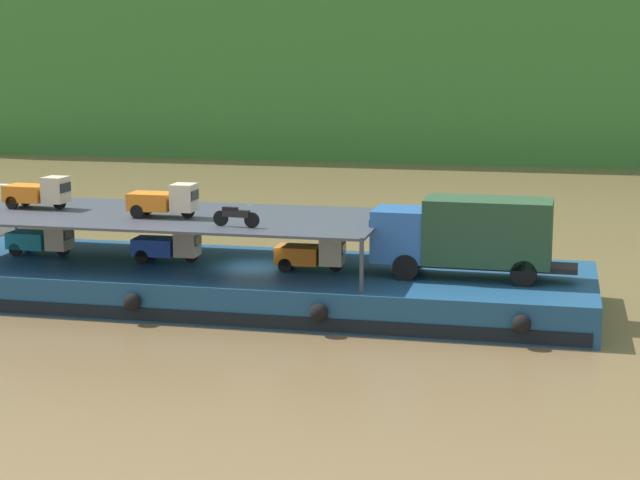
{
  "coord_description": "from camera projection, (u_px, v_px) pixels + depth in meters",
  "views": [
    {
      "loc": [
        11.86,
        -40.71,
        10.44
      ],
      "look_at": [
        2.66,
        0.0,
        2.7
      ],
      "focal_mm": 59.8,
      "sensor_mm": 36.0,
      "label": 1
    }
  ],
  "objects": [
    {
      "name": "covered_lorry",
      "position": [
        467.0,
        234.0,
        40.88
      ],
      "size": [
        7.89,
        2.4,
        3.1
      ],
      "color": "#285BA3",
      "rests_on": "cargo_barge"
    },
    {
      "name": "mini_truck_lower_aft",
      "position": [
        168.0,
        245.0,
        44.07
      ],
      "size": [
        2.77,
        1.26,
        1.38
      ],
      "color": "#1E47B7",
      "rests_on": "cargo_barge"
    },
    {
      "name": "cargo_barge",
      "position": [
        256.0,
        285.0,
        43.36
      ],
      "size": [
        27.01,
        8.76,
        1.5
      ],
      "color": "navy",
      "rests_on": "ground"
    },
    {
      "name": "mini_truck_lower_stern",
      "position": [
        42.0,
        239.0,
        45.47
      ],
      "size": [
        2.77,
        1.25,
        1.38
      ],
      "color": "teal",
      "rests_on": "cargo_barge"
    },
    {
      "name": "motorcycle_upper_port",
      "position": [
        236.0,
        216.0,
        40.7
      ],
      "size": [
        1.9,
        0.55,
        0.87
      ],
      "color": "black",
      "rests_on": "cargo_rack"
    },
    {
      "name": "mini_truck_upper_stern",
      "position": [
        38.0,
        192.0,
        45.23
      ],
      "size": [
        2.8,
        1.3,
        1.38
      ],
      "color": "orange",
      "rests_on": "cargo_rack"
    },
    {
      "name": "cargo_rack",
      "position": [
        167.0,
        216.0,
        43.72
      ],
      "size": [
        17.81,
        7.43,
        2.0
      ],
      "color": "#383D47",
      "rests_on": "cargo_barge"
    },
    {
      "name": "mini_truck_lower_mid",
      "position": [
        312.0,
        254.0,
        42.34
      ],
      "size": [
        2.77,
        1.25,
        1.38
      ],
      "color": "orange",
      "rests_on": "cargo_barge"
    },
    {
      "name": "mini_truck_upper_mid",
      "position": [
        164.0,
        200.0,
        42.91
      ],
      "size": [
        2.74,
        1.21,
        1.38
      ],
      "color": "orange",
      "rests_on": "cargo_rack"
    },
    {
      "name": "ground_plane",
      "position": [
        257.0,
        302.0,
        43.52
      ],
      "size": [
        400.0,
        400.0,
        0.0
      ],
      "primitive_type": "plane",
      "color": "brown"
    }
  ]
}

